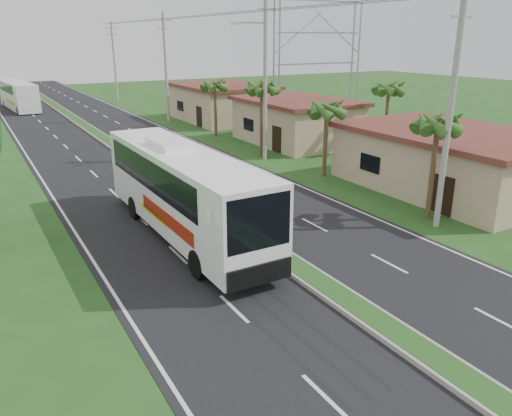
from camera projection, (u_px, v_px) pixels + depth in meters
ground at (318, 285)px, 18.29m from camera, size 180.00×180.00×0.00m
road_asphalt at (145, 167)px, 34.66m from camera, size 14.00×160.00×0.02m
median_strip at (145, 166)px, 34.63m from camera, size 1.20×160.00×0.18m
lane_edge_left at (42, 181)px, 31.50m from camera, size 0.12×160.00×0.01m
lane_edge_right at (231, 157)px, 37.83m from camera, size 0.12×160.00×0.01m
shop_near at (450, 160)px, 29.24m from camera, size 8.60×12.60×3.52m
shop_mid at (296, 121)px, 42.32m from camera, size 7.60×10.60×3.67m
shop_far at (223, 102)px, 53.76m from camera, size 8.60×11.60×3.82m
palm_verge_a at (438, 124)px, 23.46m from camera, size 2.40×2.40×5.45m
palm_verge_b at (327, 109)px, 31.14m from camera, size 2.40×2.40×5.05m
palm_verge_c at (262, 87)px, 36.34m from camera, size 2.40×2.40×5.85m
palm_verge_d at (215, 85)px, 44.13m from camera, size 2.40×2.40×5.25m
palm_behind_shop at (389, 89)px, 37.24m from camera, size 2.40×2.40×5.65m
utility_pole_a at (451, 107)px, 22.10m from camera, size 1.60×0.28×11.00m
utility_pole_b at (265, 72)px, 35.00m from camera, size 3.20×0.28×12.00m
utility_pole_c at (166, 67)px, 51.58m from camera, size 1.60×0.28×11.00m
utility_pole_d at (114, 61)px, 68.04m from camera, size 1.60×0.28×10.50m
billboard_lattice at (318, 55)px, 51.04m from camera, size 10.18×1.18×12.07m
coach_bus_main at (183, 187)px, 22.05m from camera, size 2.90×13.06×4.21m
coach_bus_far at (19, 94)px, 61.60m from camera, size 3.43×11.66×3.35m
motorcyclist at (157, 181)px, 28.23m from camera, size 1.90×0.82×2.37m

